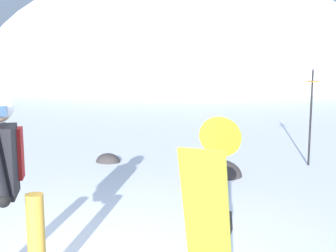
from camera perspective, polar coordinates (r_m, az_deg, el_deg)
ridge_peak_main at (r=35.17m, az=1.14°, el=5.72°), size 30.13×27.11×16.86m
snowboarder_main at (r=3.95m, az=-20.18°, el=-7.20°), size 1.61×1.10×1.71m
spare_snowboard at (r=2.95m, az=5.52°, el=-14.49°), size 0.28×0.49×1.60m
piste_marker_near at (r=8.43m, az=17.76°, el=2.01°), size 0.20×0.20×1.79m
rock_dark at (r=7.58m, az=6.51°, el=-6.25°), size 0.77×0.65×0.54m
rock_mid at (r=8.53m, az=-7.64°, el=-4.55°), size 0.47×0.40×0.33m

